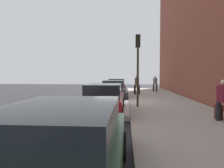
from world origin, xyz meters
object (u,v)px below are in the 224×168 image
(parked_car_maroon, at_px, (117,86))
(pedestrian_grey_coat, at_px, (155,83))
(parked_car_green, at_px, (65,150))
(pedestrian_brown_coat, at_px, (137,84))
(traffic_light_pole, at_px, (138,58))
(rolling_suitcase, at_px, (219,112))
(parked_car_red, at_px, (104,99))
(parked_car_charcoal, at_px, (113,90))
(pedestrian_burgundy_coat, at_px, (223,99))

(parked_car_maroon, distance_m, pedestrian_grey_coat, 4.19)
(parked_car_green, bearing_deg, pedestrian_brown_coat, -6.98)
(pedestrian_brown_coat, distance_m, traffic_light_pole, 7.63)
(parked_car_green, height_order, traffic_light_pole, traffic_light_pole)
(pedestrian_grey_coat, distance_m, traffic_light_pole, 11.36)
(pedestrian_brown_coat, height_order, pedestrian_grey_coat, pedestrian_brown_coat)
(parked_car_green, bearing_deg, parked_car_maroon, 0.19)
(parked_car_maroon, height_order, rolling_suitcase, parked_car_maroon)
(pedestrian_brown_coat, xyz_separation_m, rolling_suitcase, (-10.50, -2.77, -0.64))
(parked_car_maroon, bearing_deg, pedestrian_brown_coat, -150.53)
(parked_car_red, relative_size, rolling_suitcase, 4.86)
(parked_car_green, distance_m, pedestrian_grey_coat, 19.87)
(parked_car_maroon, height_order, pedestrian_grey_coat, pedestrian_grey_coat)
(parked_car_red, distance_m, parked_car_charcoal, 6.54)
(parked_car_red, relative_size, parked_car_charcoal, 1.08)
(traffic_light_pole, xyz_separation_m, rolling_suitcase, (-3.09, -3.11, -2.46))
(parked_car_maroon, bearing_deg, parked_car_red, 179.83)
(pedestrian_brown_coat, height_order, rolling_suitcase, pedestrian_brown_coat)
(parked_car_green, bearing_deg, pedestrian_grey_coat, -11.94)
(parked_car_maroon, height_order, traffic_light_pole, traffic_light_pole)
(pedestrian_grey_coat, bearing_deg, parked_car_red, 161.56)
(parked_car_charcoal, distance_m, traffic_light_pole, 5.54)
(parked_car_green, bearing_deg, traffic_light_pole, -10.70)
(traffic_light_pole, bearing_deg, pedestrian_grey_coat, -12.91)
(parked_car_maroon, distance_m, rolling_suitcase, 14.86)
(pedestrian_brown_coat, distance_m, rolling_suitcase, 10.88)
(pedestrian_brown_coat, bearing_deg, parked_car_charcoal, 141.97)
(parked_car_red, distance_m, traffic_light_pole, 3.24)
(pedestrian_brown_coat, distance_m, pedestrian_grey_coat, 4.13)
(traffic_light_pole, bearing_deg, rolling_suitcase, -134.87)
(pedestrian_grey_coat, height_order, traffic_light_pole, traffic_light_pole)
(parked_car_red, distance_m, pedestrian_brown_coat, 9.36)
(parked_car_red, bearing_deg, parked_car_green, -179.12)
(pedestrian_burgundy_coat, bearing_deg, rolling_suitcase, -4.11)
(pedestrian_brown_coat, xyz_separation_m, pedestrian_grey_coat, (3.52, -2.16, -0.05))
(parked_car_green, relative_size, pedestrian_grey_coat, 2.88)
(pedestrian_burgundy_coat, xyz_separation_m, rolling_suitcase, (0.42, -0.03, -0.57))
(parked_car_red, height_order, pedestrian_brown_coat, pedestrian_brown_coat)
(parked_car_charcoal, distance_m, pedestrian_brown_coat, 3.30)
(parked_car_charcoal, relative_size, pedestrian_burgundy_coat, 2.62)
(parked_car_red, height_order, traffic_light_pole, traffic_light_pole)
(rolling_suitcase, bearing_deg, parked_car_charcoal, 31.19)
(pedestrian_burgundy_coat, height_order, traffic_light_pole, traffic_light_pole)
(pedestrian_grey_coat, bearing_deg, rolling_suitcase, -177.53)
(parked_car_red, bearing_deg, pedestrian_burgundy_coat, -110.56)
(parked_car_charcoal, relative_size, parked_car_maroon, 0.88)
(parked_car_charcoal, height_order, pedestrian_brown_coat, pedestrian_brown_coat)
(parked_car_charcoal, height_order, pedestrian_grey_coat, pedestrian_grey_coat)
(parked_car_red, bearing_deg, rolling_suitcase, -105.91)
(traffic_light_pole, bearing_deg, parked_car_green, 169.30)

